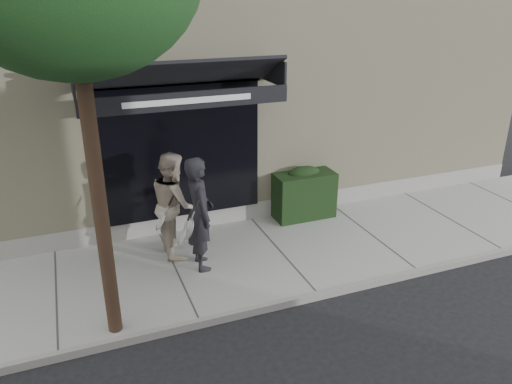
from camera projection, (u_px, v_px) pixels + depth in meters
name	position (u px, v px, depth m)	size (l,w,h in m)	color
ground	(279.00, 256.00, 9.56)	(80.00, 80.00, 0.00)	black
sidewalk	(279.00, 253.00, 9.54)	(20.00, 3.00, 0.12)	#A0A19C
curb	(317.00, 295.00, 8.20)	(20.00, 0.10, 0.14)	gray
building_facade	(203.00, 73.00, 12.79)	(14.30, 8.04, 5.64)	beige
hedge	(303.00, 193.00, 10.76)	(1.30, 0.70, 1.14)	black
pedestrian_front	(199.00, 214.00, 8.60)	(0.76, 0.95, 2.05)	black
pedestrian_back	(174.00, 204.00, 9.10)	(0.78, 0.96, 1.96)	#AF9F8C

